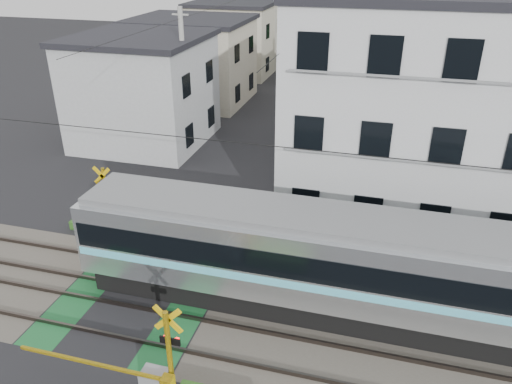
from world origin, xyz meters
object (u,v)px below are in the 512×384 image
(pedestrian, at_px, (300,73))
(apartment_block, at_px, (412,107))
(crossing_signal_near, at_px, (157,379))
(crossing_signal_far, at_px, (120,219))

(pedestrian, bearing_deg, apartment_block, 109.07)
(crossing_signal_near, height_order, pedestrian, crossing_signal_near)
(apartment_block, relative_size, pedestrian, 6.31)
(crossing_signal_near, distance_m, crossing_signal_far, 8.95)
(apartment_block, bearing_deg, crossing_signal_near, -114.22)
(crossing_signal_near, relative_size, crossing_signal_far, 1.00)
(crossing_signal_near, bearing_deg, pedestrian, 94.79)
(crossing_signal_near, xyz_separation_m, apartment_block, (5.91, 13.15, 3.94))
(crossing_signal_far, bearing_deg, apartment_block, 27.78)
(crossing_signal_far, bearing_deg, pedestrian, 85.08)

